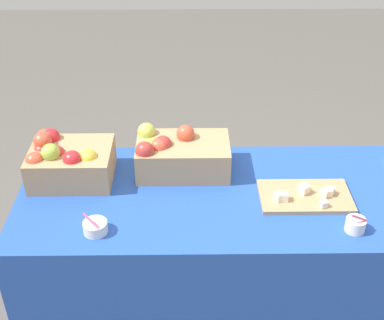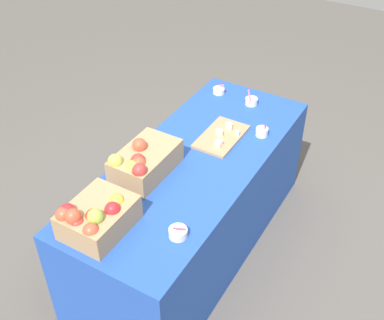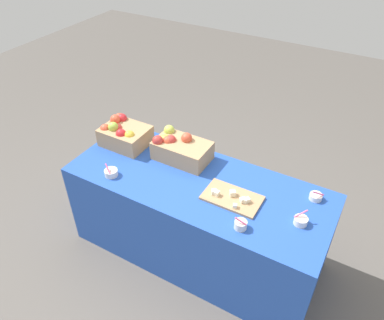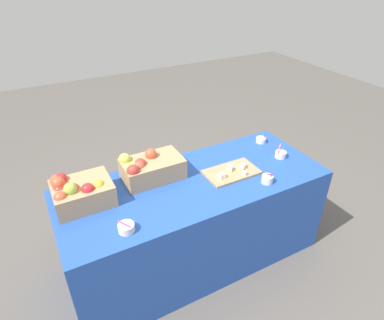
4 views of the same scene
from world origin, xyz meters
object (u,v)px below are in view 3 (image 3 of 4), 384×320
(apple_crate_left, at_px, (124,134))
(sample_bowl_mid, at_px, (316,197))
(cutting_board_front, at_px, (232,198))
(sample_bowl_extra, at_px, (301,221))
(sample_bowl_near, at_px, (241,225))
(apple_crate_middle, at_px, (180,148))
(sample_bowl_far, at_px, (111,173))

(apple_crate_left, distance_m, sample_bowl_mid, 1.52)
(cutting_board_front, bearing_deg, apple_crate_left, 170.77)
(apple_crate_left, distance_m, cutting_board_front, 1.05)
(sample_bowl_mid, xyz_separation_m, sample_bowl_extra, (-0.02, -0.27, 0.00))
(sample_bowl_near, bearing_deg, apple_crate_middle, 148.16)
(cutting_board_front, distance_m, sample_bowl_mid, 0.56)
(apple_crate_middle, bearing_deg, sample_bowl_extra, -11.97)
(apple_crate_middle, relative_size, cutting_board_front, 1.08)
(apple_crate_middle, xyz_separation_m, sample_bowl_far, (-0.32, -0.43, -0.06))
(apple_crate_left, xyz_separation_m, sample_bowl_far, (0.17, -0.37, -0.07))
(sample_bowl_far, bearing_deg, sample_bowl_extra, 9.23)
(cutting_board_front, xyz_separation_m, sample_bowl_mid, (0.49, 0.28, 0.01))
(apple_crate_middle, xyz_separation_m, cutting_board_front, (0.54, -0.22, -0.07))
(sample_bowl_near, relative_size, sample_bowl_far, 1.03)
(cutting_board_front, distance_m, sample_bowl_extra, 0.46)
(sample_bowl_mid, bearing_deg, cutting_board_front, -150.23)
(apple_crate_middle, bearing_deg, apple_crate_left, -173.69)
(apple_crate_middle, height_order, sample_bowl_extra, apple_crate_middle)
(sample_bowl_near, height_order, sample_bowl_extra, same)
(apple_crate_middle, bearing_deg, sample_bowl_mid, 3.10)
(cutting_board_front, distance_m, sample_bowl_far, 0.89)
(apple_crate_middle, relative_size, sample_bowl_near, 4.22)
(sample_bowl_mid, bearing_deg, sample_bowl_extra, -94.64)
(sample_bowl_mid, relative_size, sample_bowl_extra, 0.93)
(apple_crate_middle, bearing_deg, sample_bowl_near, -31.84)
(apple_crate_middle, distance_m, sample_bowl_near, 0.82)
(sample_bowl_near, xyz_separation_m, sample_bowl_mid, (0.33, 0.49, -0.01))
(cutting_board_front, xyz_separation_m, sample_bowl_far, (-0.86, -0.21, 0.01))
(cutting_board_front, bearing_deg, sample_bowl_near, -53.70)
(apple_crate_left, distance_m, sample_bowl_far, 0.42)
(apple_crate_middle, height_order, sample_bowl_near, apple_crate_middle)
(sample_bowl_mid, bearing_deg, sample_bowl_far, -160.25)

